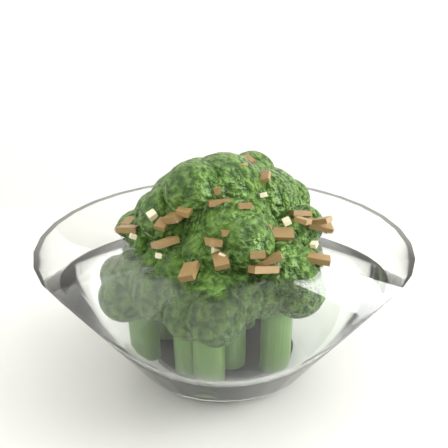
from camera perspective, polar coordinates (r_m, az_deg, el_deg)
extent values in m
cylinder|color=white|center=(0.44, 0.00, -10.66)|extent=(0.09, 0.09, 0.01)
cylinder|color=#305917|center=(0.41, 0.00, -4.88)|extent=(0.02, 0.02, 0.08)
sphere|color=#2D5610|center=(0.39, 0.00, 2.25)|extent=(0.05, 0.05, 0.05)
cylinder|color=#305917|center=(0.43, 1.53, -3.95)|extent=(0.02, 0.02, 0.08)
sphere|color=#2D5610|center=(0.41, 1.60, 2.29)|extent=(0.05, 0.05, 0.05)
cylinder|color=#305917|center=(0.42, -2.87, -5.05)|extent=(0.02, 0.02, 0.07)
sphere|color=#2D5610|center=(0.40, -3.01, 1.20)|extent=(0.05, 0.05, 0.05)
cylinder|color=#305917|center=(0.40, 0.56, -7.35)|extent=(0.02, 0.02, 0.07)
sphere|color=#2D5610|center=(0.37, 0.58, -1.12)|extent=(0.05, 0.05, 0.05)
cylinder|color=#305917|center=(0.43, 4.63, -6.12)|extent=(0.02, 0.02, 0.06)
sphere|color=#2D5610|center=(0.41, 4.80, -1.26)|extent=(0.04, 0.04, 0.04)
cylinder|color=#305917|center=(0.43, -4.89, -6.04)|extent=(0.02, 0.02, 0.05)
sphere|color=#2D5610|center=(0.41, -5.06, -1.35)|extent=(0.05, 0.05, 0.05)
cylinder|color=#305917|center=(0.40, 4.36, -9.00)|extent=(0.02, 0.02, 0.05)
sphere|color=#2D5610|center=(0.38, 4.52, -4.28)|extent=(0.04, 0.04, 0.04)
cylinder|color=#305917|center=(0.39, -2.92, -9.34)|extent=(0.02, 0.02, 0.05)
sphere|color=#2D5610|center=(0.38, -3.03, -4.82)|extent=(0.04, 0.04, 0.04)
cylinder|color=#305917|center=(0.46, 4.96, -5.12)|extent=(0.02, 0.02, 0.04)
sphere|color=#2D5610|center=(0.44, 5.09, -1.62)|extent=(0.04, 0.04, 0.04)
cylinder|color=#305917|center=(0.41, -6.67, -8.71)|extent=(0.02, 0.02, 0.04)
sphere|color=#2D5610|center=(0.40, -6.86, -5.00)|extent=(0.04, 0.04, 0.04)
cylinder|color=#305917|center=(0.46, -0.25, -4.53)|extent=(0.02, 0.02, 0.04)
sphere|color=#2D5610|center=(0.45, -0.25, -0.95)|extent=(0.04, 0.04, 0.04)
cylinder|color=#305917|center=(0.38, -1.27, -10.66)|extent=(0.02, 0.02, 0.04)
sphere|color=#2D5610|center=(0.37, -1.31, -6.29)|extent=(0.05, 0.05, 0.05)
cylinder|color=#305917|center=(0.45, 3.39, -3.58)|extent=(0.02, 0.02, 0.07)
sphere|color=#2D5610|center=(0.43, 3.53, 1.86)|extent=(0.05, 0.05, 0.05)
cube|color=brown|center=(0.39, -2.12, 4.31)|extent=(0.01, 0.01, 0.01)
cube|color=brown|center=(0.35, -2.91, -3.96)|extent=(0.01, 0.01, 0.01)
cube|color=brown|center=(0.41, -0.55, 4.40)|extent=(0.02, 0.01, 0.01)
cube|color=brown|center=(0.40, 8.07, -0.15)|extent=(0.01, 0.01, 0.01)
cube|color=brown|center=(0.35, 2.80, -2.49)|extent=(0.01, 0.02, 0.01)
cube|color=brown|center=(0.35, 0.92, -0.64)|extent=(0.01, 0.01, 0.00)
cube|color=brown|center=(0.39, 6.26, 0.89)|extent=(0.01, 0.01, 0.01)
cube|color=brown|center=(0.40, -4.41, 3.31)|extent=(0.02, 0.01, 0.01)
cube|color=brown|center=(0.40, -7.95, -0.40)|extent=(0.01, 0.01, 0.01)
cube|color=brown|center=(0.40, 1.49, 5.10)|extent=(0.02, 0.01, 0.01)
cube|color=brown|center=(0.36, -0.41, 1.83)|extent=(0.01, 0.01, 0.00)
cube|color=brown|center=(0.44, 3.56, 2.04)|extent=(0.02, 0.02, 0.00)
cube|color=brown|center=(0.44, -4.76, 2.25)|extent=(0.01, 0.01, 0.00)
cube|color=brown|center=(0.45, 2.18, 2.28)|extent=(0.01, 0.01, 0.01)
cube|color=brown|center=(0.37, 7.77, -2.87)|extent=(0.02, 0.01, 0.01)
cube|color=brown|center=(0.45, 2.81, 1.97)|extent=(0.01, 0.02, 0.01)
cube|color=brown|center=(0.38, -1.03, 3.73)|extent=(0.02, 0.01, 0.01)
cube|color=brown|center=(0.35, 3.31, -3.77)|extent=(0.02, 0.01, 0.01)
cube|color=brown|center=(0.41, -7.59, 0.40)|extent=(0.02, 0.02, 0.01)
cube|color=brown|center=(0.43, 1.10, 3.38)|extent=(0.01, 0.01, 0.01)
cube|color=brown|center=(0.39, 7.76, 0.23)|extent=(0.02, 0.02, 0.01)
cube|color=brown|center=(0.37, -0.79, 3.04)|extent=(0.01, 0.01, 0.00)
cube|color=brown|center=(0.35, 3.71, -2.99)|extent=(0.02, 0.01, 0.01)
cube|color=brown|center=(0.40, -3.00, 4.10)|extent=(0.01, 0.01, 0.01)
cube|color=brown|center=(0.45, 1.61, 2.94)|extent=(0.01, 0.01, 0.00)
cube|color=brown|center=(0.36, -4.91, -1.55)|extent=(0.02, 0.01, 0.01)
cube|color=brown|center=(0.42, 0.24, 3.51)|extent=(0.01, 0.02, 0.01)
cube|color=brown|center=(0.39, -4.12, 2.90)|extent=(0.01, 0.01, 0.01)
cube|color=brown|center=(0.35, -1.04, -1.47)|extent=(0.01, 0.01, 0.01)
cube|color=brown|center=(0.36, 3.26, -0.38)|extent=(0.01, 0.02, 0.01)
cube|color=brown|center=(0.41, -1.93, 4.21)|extent=(0.01, 0.01, 0.01)
cube|color=brown|center=(0.37, -4.17, 0.58)|extent=(0.01, 0.02, 0.01)
cube|color=brown|center=(0.36, 1.66, 1.54)|extent=(0.01, 0.01, 0.01)
cube|color=brown|center=(0.37, -3.01, 1.41)|extent=(0.01, 0.02, 0.01)
cube|color=brown|center=(0.41, -6.67, 0.77)|extent=(0.01, 0.01, 0.01)
cube|color=brown|center=(0.43, -3.56, 2.96)|extent=(0.02, 0.01, 0.01)
cube|color=brown|center=(0.35, -0.28, -3.00)|extent=(0.01, 0.01, 0.01)
cube|color=brown|center=(0.38, 3.04, 3.83)|extent=(0.01, 0.01, 0.01)
cube|color=brown|center=(0.40, 7.95, -0.10)|extent=(0.02, 0.01, 0.01)
cube|color=brown|center=(0.44, -3.46, 2.82)|extent=(0.01, 0.01, 0.01)
cube|color=brown|center=(0.40, 0.02, 4.38)|extent=(0.01, 0.01, 0.01)
cube|color=brown|center=(0.37, -5.02, 0.18)|extent=(0.01, 0.01, 0.01)
cube|color=brown|center=(0.37, 4.79, -0.81)|extent=(0.01, 0.01, 0.01)
cube|color=brown|center=(0.43, -6.70, 0.87)|extent=(0.01, 0.01, 0.01)
cube|color=brown|center=(0.42, 1.58, 3.60)|extent=(0.01, 0.02, 0.01)
cube|color=brown|center=(0.45, -0.79, 2.12)|extent=(0.01, 0.01, 0.01)
cube|color=brown|center=(0.41, 1.87, 4.15)|extent=(0.01, 0.02, 0.01)
cube|color=brown|center=(0.38, 6.58, 0.29)|extent=(0.01, 0.01, 0.01)
cube|color=brown|center=(0.37, 0.68, 1.11)|extent=(0.01, 0.01, 0.01)
cube|color=brown|center=(0.42, 1.96, 3.68)|extent=(0.01, 0.02, 0.01)
cube|color=brown|center=(0.38, 0.97, 4.81)|extent=(0.01, 0.02, 0.01)
cube|color=brown|center=(0.37, -0.30, 1.34)|extent=(0.01, 0.02, 0.01)
cube|color=beige|center=(0.42, -6.32, 1.67)|extent=(0.01, 0.01, 0.00)
cube|color=beige|center=(0.35, -0.08, -2.68)|extent=(0.01, 0.01, 0.00)
cube|color=beige|center=(0.35, -0.83, -2.06)|extent=(0.01, 0.01, 0.01)
cube|color=beige|center=(0.36, 1.53, 0.74)|extent=(0.01, 0.01, 0.00)
cube|color=beige|center=(0.40, 1.38, 4.74)|extent=(0.00, 0.00, 0.00)
cube|color=beige|center=(0.44, -0.32, 2.84)|extent=(0.00, 0.00, 0.00)
cube|color=beige|center=(0.37, 3.31, 2.42)|extent=(0.00, 0.00, 0.00)
cube|color=beige|center=(0.36, -5.47, -2.63)|extent=(0.00, 0.00, 0.00)
cube|color=beige|center=(0.43, 5.02, 2.26)|extent=(0.01, 0.01, 0.00)
cube|color=beige|center=(0.43, -3.50, 3.21)|extent=(0.01, 0.01, 0.00)
cube|color=beige|center=(0.39, 0.65, 5.59)|extent=(0.01, 0.00, 0.00)
cube|color=beige|center=(0.44, -2.07, 3.00)|extent=(0.00, 0.00, 0.00)
cube|color=beige|center=(0.38, -5.99, 0.75)|extent=(0.01, 0.01, 0.01)
cube|color=beige|center=(0.43, 1.02, 4.02)|extent=(0.00, 0.00, 0.00)
cube|color=beige|center=(0.37, 7.49, -1.70)|extent=(0.01, 0.01, 0.00)
cube|color=beige|center=(0.37, 1.20, 4.33)|extent=(0.00, 0.00, 0.00)
cube|color=beige|center=(0.43, -2.13, 2.96)|extent=(0.00, 0.00, 0.00)
cube|color=beige|center=(0.38, -7.56, -1.03)|extent=(0.00, 0.00, 0.00)
cube|color=beige|center=(0.37, 5.24, 0.22)|extent=(0.01, 0.00, 0.00)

